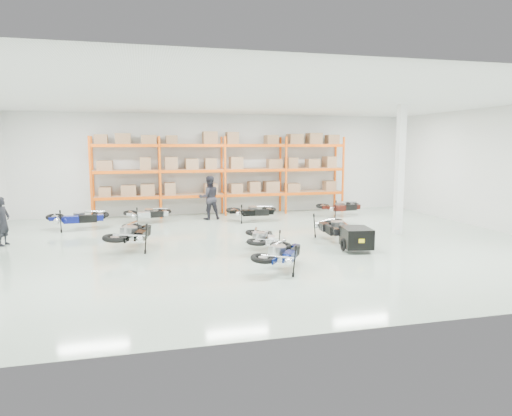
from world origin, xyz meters
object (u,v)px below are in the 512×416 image
object	(u,v)px
person_back	(209,198)
person_left	(3,221)
moto_blue_centre	(281,249)
moto_back_c	(252,208)
moto_back_a	(77,214)
moto_silver_left	(262,234)
moto_black_far_left	(132,229)
moto_back_b	(148,211)
moto_back_d	(340,204)
trailer	(356,238)
moto_touring_right	(334,223)

from	to	relation	value
person_back	person_left	bearing A→B (deg)	19.60
moto_blue_centre	moto_back_c	distance (m)	7.39
moto_blue_centre	moto_back_a	size ratio (longest dim) A/B	0.93
moto_back_c	moto_silver_left	bearing A→B (deg)	174.60
moto_silver_left	moto_back_c	xyz separation A→B (m)	(0.94, 5.23, 0.04)
moto_blue_centre	moto_black_far_left	world-z (taller)	moto_black_far_left
moto_blue_centre	moto_back_b	world-z (taller)	moto_blue_centre
moto_back_a	moto_back_d	distance (m)	10.85
trailer	person_left	xyz separation A→B (m)	(-10.35, 3.39, 0.36)
moto_silver_left	moto_back_d	distance (m)	7.60
moto_silver_left	person_back	distance (m)	6.27
trailer	moto_back_d	world-z (taller)	moto_back_d
moto_back_c	moto_back_d	distance (m)	4.14
moto_touring_right	moto_blue_centre	bearing A→B (deg)	-126.60
moto_touring_right	trailer	size ratio (longest dim) A/B	1.13
trailer	moto_back_b	world-z (taller)	moto_back_b
moto_black_far_left	moto_back_c	distance (m)	6.19
moto_black_far_left	moto_back_a	size ratio (longest dim) A/B	1.06
trailer	moto_touring_right	bearing A→B (deg)	99.04
moto_back_b	moto_back_d	xyz separation A→B (m)	(8.28, -0.22, 0.05)
trailer	person_left	distance (m)	10.90
moto_blue_centre	moto_back_c	xyz separation A→B (m)	(1.01, 7.33, 0.01)
moto_blue_centre	moto_back_d	size ratio (longest dim) A/B	0.99
moto_back_c	moto_black_far_left	bearing A→B (deg)	135.80
moto_silver_left	trailer	xyz separation A→B (m)	(2.70, -0.68, -0.10)
trailer	moto_back_c	size ratio (longest dim) A/B	0.94
moto_back_a	person_back	distance (m)	5.24
moto_silver_left	moto_touring_right	bearing A→B (deg)	-149.64
person_left	moto_black_far_left	bearing A→B (deg)	-98.87
moto_back_d	moto_blue_centre	bearing A→B (deg)	142.15
moto_blue_centre	moto_back_d	xyz separation A→B (m)	(5.13, 7.77, 0.00)
moto_back_a	person_left	bearing A→B (deg)	137.05
moto_back_a	moto_back_b	size ratio (longest dim) A/B	1.17
person_left	moto_back_b	bearing A→B (deg)	-41.77
moto_blue_centre	moto_back_c	size ratio (longest dim) A/B	0.99
moto_touring_right	moto_back_a	size ratio (longest dim) A/B	1.00
moto_touring_right	person_back	distance (m)	6.29
moto_black_far_left	moto_back_a	world-z (taller)	moto_black_far_left
moto_blue_centre	person_left	xyz separation A→B (m)	(-7.58, 4.81, 0.22)
moto_blue_centre	moto_back_b	distance (m)	8.59
moto_silver_left	moto_back_b	size ratio (longest dim) A/B	1.01
moto_back_a	moto_back_c	bearing A→B (deg)	-91.79
moto_back_c	moto_touring_right	bearing A→B (deg)	-153.00
person_back	moto_back_c	bearing A→B (deg)	141.50
moto_silver_left	moto_back_a	xyz separation A→B (m)	(-5.77, 5.01, 0.08)
moto_touring_right	moto_back_b	size ratio (longest dim) A/B	1.16
moto_back_a	moto_back_b	world-z (taller)	moto_back_a
moto_touring_right	person_left	xyz separation A→B (m)	(-10.35, 1.79, 0.18)
moto_blue_centre	moto_back_d	distance (m)	9.31
trailer	moto_back_a	size ratio (longest dim) A/B	0.89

